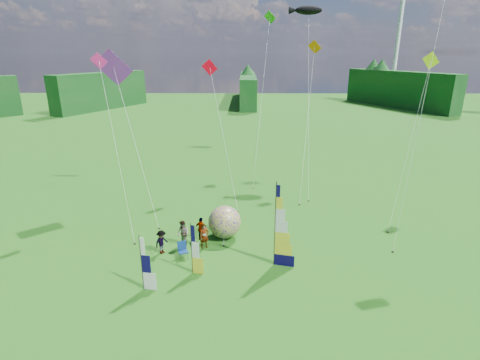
{
  "coord_description": "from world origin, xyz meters",
  "views": [
    {
      "loc": [
        -0.69,
        -18.24,
        13.13
      ],
      "look_at": [
        -1.0,
        4.0,
        5.5
      ],
      "focal_mm": 28.0,
      "sensor_mm": 36.0,
      "label": 1
    }
  ],
  "objects_px": {
    "side_banner_far": "(142,264)",
    "camp_chair": "(183,251)",
    "spectator_a": "(204,236)",
    "bol_inflatable": "(225,222)",
    "feather_banner_main": "(275,226)",
    "side_banner_left": "(192,249)",
    "spectator_d": "(201,229)",
    "spectator_b": "(183,234)",
    "spectator_c": "(162,242)",
    "kite_whale": "(309,90)"
  },
  "relations": [
    {
      "from": "feather_banner_main",
      "to": "bol_inflatable",
      "type": "bearing_deg",
      "value": 144.61
    },
    {
      "from": "side_banner_left",
      "to": "spectator_a",
      "type": "relative_size",
      "value": 1.8
    },
    {
      "from": "feather_banner_main",
      "to": "spectator_b",
      "type": "height_order",
      "value": "feather_banner_main"
    },
    {
      "from": "bol_inflatable",
      "to": "camp_chair",
      "type": "distance_m",
      "value": 4.11
    },
    {
      "from": "feather_banner_main",
      "to": "spectator_a",
      "type": "relative_size",
      "value": 3.01
    },
    {
      "from": "spectator_c",
      "to": "spectator_d",
      "type": "height_order",
      "value": "spectator_d"
    },
    {
      "from": "feather_banner_main",
      "to": "spectator_d",
      "type": "distance_m",
      "value": 6.36
    },
    {
      "from": "side_banner_far",
      "to": "spectator_a",
      "type": "relative_size",
      "value": 1.84
    },
    {
      "from": "spectator_c",
      "to": "side_banner_left",
      "type": "bearing_deg",
      "value": -100.52
    },
    {
      "from": "spectator_a",
      "to": "camp_chair",
      "type": "height_order",
      "value": "spectator_a"
    },
    {
      "from": "camp_chair",
      "to": "side_banner_left",
      "type": "bearing_deg",
      "value": -87.57
    },
    {
      "from": "bol_inflatable",
      "to": "feather_banner_main",
      "type": "bearing_deg",
      "value": -48.45
    },
    {
      "from": "spectator_d",
      "to": "feather_banner_main",
      "type": "bearing_deg",
      "value": 167.77
    },
    {
      "from": "side_banner_far",
      "to": "camp_chair",
      "type": "distance_m",
      "value": 4.09
    },
    {
      "from": "spectator_d",
      "to": "camp_chair",
      "type": "height_order",
      "value": "spectator_d"
    },
    {
      "from": "spectator_d",
      "to": "kite_whale",
      "type": "relative_size",
      "value": 0.09
    },
    {
      "from": "spectator_d",
      "to": "side_banner_left",
      "type": "bearing_deg",
      "value": 110.03
    },
    {
      "from": "feather_banner_main",
      "to": "camp_chair",
      "type": "distance_m",
      "value": 6.45
    },
    {
      "from": "spectator_b",
      "to": "spectator_c",
      "type": "bearing_deg",
      "value": -102.96
    },
    {
      "from": "spectator_a",
      "to": "spectator_c",
      "type": "bearing_deg",
      "value": 166.62
    },
    {
      "from": "spectator_a",
      "to": "spectator_b",
      "type": "relative_size",
      "value": 0.97
    },
    {
      "from": "spectator_d",
      "to": "spectator_b",
      "type": "bearing_deg",
      "value": 57.73
    },
    {
      "from": "feather_banner_main",
      "to": "spectator_c",
      "type": "xyz_separation_m",
      "value": [
        -7.57,
        1.37,
        -1.92
      ]
    },
    {
      "from": "side_banner_left",
      "to": "spectator_d",
      "type": "distance_m",
      "value": 4.45
    },
    {
      "from": "bol_inflatable",
      "to": "spectator_d",
      "type": "height_order",
      "value": "bol_inflatable"
    },
    {
      "from": "spectator_c",
      "to": "camp_chair",
      "type": "xyz_separation_m",
      "value": [
        1.55,
        -0.63,
        -0.28
      ]
    },
    {
      "from": "bol_inflatable",
      "to": "camp_chair",
      "type": "bearing_deg",
      "value": -130.33
    },
    {
      "from": "feather_banner_main",
      "to": "side_banner_left",
      "type": "bearing_deg",
      "value": -155.51
    },
    {
      "from": "spectator_a",
      "to": "bol_inflatable",
      "type": "bearing_deg",
      "value": 22.92
    },
    {
      "from": "camp_chair",
      "to": "kite_whale",
      "type": "xyz_separation_m",
      "value": [
        10.47,
        16.16,
        8.95
      ]
    },
    {
      "from": "bol_inflatable",
      "to": "spectator_b",
      "type": "height_order",
      "value": "bol_inflatable"
    },
    {
      "from": "camp_chair",
      "to": "spectator_d",
      "type": "bearing_deg",
      "value": 46.66
    },
    {
      "from": "camp_chair",
      "to": "bol_inflatable",
      "type": "bearing_deg",
      "value": 26.28
    },
    {
      "from": "camp_chair",
      "to": "kite_whale",
      "type": "height_order",
      "value": "kite_whale"
    },
    {
      "from": "feather_banner_main",
      "to": "bol_inflatable",
      "type": "xyz_separation_m",
      "value": [
        -3.4,
        3.83,
        -1.55
      ]
    },
    {
      "from": "feather_banner_main",
      "to": "side_banner_left",
      "type": "xyz_separation_m",
      "value": [
        -5.16,
        -1.04,
        -1.11
      ]
    },
    {
      "from": "feather_banner_main",
      "to": "camp_chair",
      "type": "relative_size",
      "value": 4.91
    },
    {
      "from": "side_banner_far",
      "to": "spectator_a",
      "type": "bearing_deg",
      "value": 66.23
    },
    {
      "from": "spectator_b",
      "to": "kite_whale",
      "type": "relative_size",
      "value": 0.1
    },
    {
      "from": "bol_inflatable",
      "to": "spectator_a",
      "type": "bearing_deg",
      "value": -128.49
    },
    {
      "from": "spectator_d",
      "to": "camp_chair",
      "type": "bearing_deg",
      "value": 91.13
    },
    {
      "from": "spectator_a",
      "to": "spectator_b",
      "type": "bearing_deg",
      "value": 140.17
    },
    {
      "from": "feather_banner_main",
      "to": "side_banner_far",
      "type": "xyz_separation_m",
      "value": [
        -7.78,
        -2.77,
        -1.07
      ]
    },
    {
      "from": "feather_banner_main",
      "to": "kite_whale",
      "type": "bearing_deg",
      "value": 88.32
    },
    {
      "from": "spectator_c",
      "to": "camp_chair",
      "type": "relative_size",
      "value": 1.51
    },
    {
      "from": "side_banner_left",
      "to": "spectator_c",
      "type": "relative_size",
      "value": 1.95
    },
    {
      "from": "feather_banner_main",
      "to": "spectator_c",
      "type": "bearing_deg",
      "value": -177.23
    },
    {
      "from": "feather_banner_main",
      "to": "side_banner_left",
      "type": "height_order",
      "value": "feather_banner_main"
    },
    {
      "from": "side_banner_far",
      "to": "spectator_a",
      "type": "distance_m",
      "value": 5.84
    },
    {
      "from": "feather_banner_main",
      "to": "side_banner_far",
      "type": "distance_m",
      "value": 8.33
    }
  ]
}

